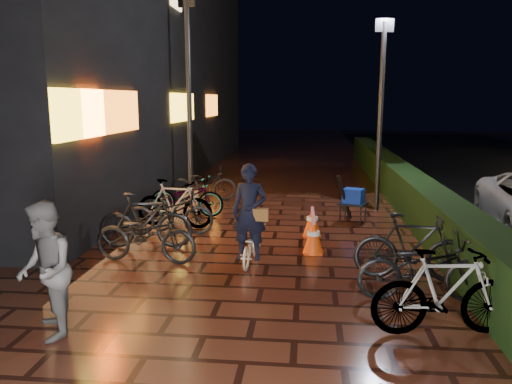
# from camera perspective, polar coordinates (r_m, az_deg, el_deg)

# --- Properties ---
(ground) EXTENTS (80.00, 80.00, 0.00)m
(ground) POSITION_cam_1_polar(r_m,az_deg,el_deg) (7.82, 0.63, -10.92)
(ground) COLOR #381911
(ground) RESTS_ON ground
(hedge) EXTENTS (0.70, 20.00, 1.00)m
(hedge) POSITION_cam_1_polar(r_m,az_deg,el_deg) (15.65, 15.59, 1.49)
(hedge) COLOR black
(hedge) RESTS_ON ground
(bystander_person) EXTENTS (0.96, 1.03, 1.69)m
(bystander_person) POSITION_cam_1_polar(r_m,az_deg,el_deg) (6.55, -22.99, -8.28)
(bystander_person) COLOR #58585B
(bystander_person) RESTS_ON ground
(storefront_block) EXTENTS (12.09, 22.00, 9.00)m
(storefront_block) POSITION_cam_1_polar(r_m,az_deg,el_deg) (21.39, -23.16, 14.13)
(storefront_block) COLOR black
(storefront_block) RESTS_ON ground
(lamp_post_hedge) EXTENTS (0.46, 0.14, 4.81)m
(lamp_post_hedge) POSITION_cam_1_polar(r_m,az_deg,el_deg) (13.17, 14.07, 9.31)
(lamp_post_hedge) COLOR black
(lamp_post_hedge) RESTS_ON ground
(lamp_post_sf) EXTENTS (0.56, 0.25, 5.87)m
(lamp_post_sf) POSITION_cam_1_polar(r_m,az_deg,el_deg) (15.23, -7.68, 11.84)
(lamp_post_sf) COLOR black
(lamp_post_sf) RESTS_ON ground
(cyclist) EXTENTS (0.66, 1.28, 1.79)m
(cyclist) POSITION_cam_1_polar(r_m,az_deg,el_deg) (8.70, -0.69, -4.09)
(cyclist) COLOR white
(cyclist) RESTS_ON ground
(traffic_barrier) EXTENTS (0.41, 1.57, 0.63)m
(traffic_barrier) POSITION_cam_1_polar(r_m,az_deg,el_deg) (10.04, 6.50, -4.21)
(traffic_barrier) COLOR #EB470C
(traffic_barrier) RESTS_ON ground
(cart_assembly) EXTENTS (0.81, 0.69, 1.16)m
(cart_assembly) POSITION_cam_1_polar(r_m,az_deg,el_deg) (11.88, 10.98, -0.65)
(cart_assembly) COLOR black
(cart_assembly) RESTS_ON ground
(parked_bikes_storefront) EXTENTS (2.17, 6.38, 1.09)m
(parked_bikes_storefront) POSITION_cam_1_polar(r_m,az_deg,el_deg) (11.36, -9.28, -1.54)
(parked_bikes_storefront) COLOR black
(parked_bikes_storefront) RESTS_ON ground
(parked_bikes_hedge) EXTENTS (1.92, 2.60, 1.09)m
(parked_bikes_hedge) POSITION_cam_1_polar(r_m,az_deg,el_deg) (7.52, 18.78, -8.13)
(parked_bikes_hedge) COLOR black
(parked_bikes_hedge) RESTS_ON ground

